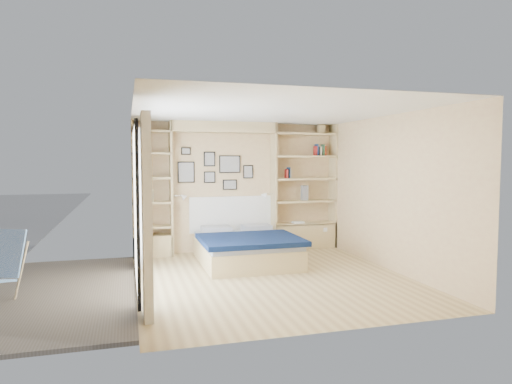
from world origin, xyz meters
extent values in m
plane|color=tan|center=(0.00, 0.00, 0.00)|extent=(4.50, 4.50, 0.00)
plane|color=#E0C489|center=(0.00, 2.25, 1.25)|extent=(4.00, 0.00, 4.00)
plane|color=#E0C489|center=(0.00, -2.25, 1.25)|extent=(4.00, 0.00, 4.00)
plane|color=#E0C489|center=(-2.00, 0.00, 1.25)|extent=(0.00, 4.50, 4.50)
plane|color=#E0C489|center=(2.00, 0.00, 1.25)|extent=(0.00, 4.50, 4.50)
plane|color=white|center=(0.00, 0.00, 2.50)|extent=(4.50, 4.50, 0.00)
cube|color=tan|center=(-1.30, 2.08, 1.25)|extent=(0.04, 0.35, 2.50)
cube|color=tan|center=(0.70, 2.08, 1.25)|extent=(0.04, 0.35, 2.50)
cube|color=tan|center=(-0.30, 2.08, 2.40)|extent=(2.00, 0.35, 0.20)
cube|color=tan|center=(1.98, 2.08, 1.25)|extent=(0.04, 0.35, 2.50)
cube|color=tan|center=(-1.98, 2.08, 1.25)|extent=(0.04, 0.35, 2.50)
cube|color=tan|center=(1.35, 2.08, 0.25)|extent=(1.30, 0.35, 0.50)
cube|color=tan|center=(-1.65, 2.08, 0.20)|extent=(0.70, 0.35, 0.40)
cube|color=black|center=(-1.97, 0.00, 2.23)|extent=(0.04, 2.08, 0.06)
cube|color=black|center=(-1.97, 0.00, 0.03)|extent=(0.04, 2.08, 0.06)
cube|color=black|center=(-1.97, -1.02, 1.10)|extent=(0.04, 0.06, 2.20)
cube|color=black|center=(-1.97, 1.02, 1.10)|extent=(0.04, 0.06, 2.20)
cube|color=silver|center=(-1.98, 0.00, 1.12)|extent=(0.01, 2.00, 2.20)
cube|color=white|center=(-1.88, -1.30, 1.15)|extent=(0.10, 0.45, 2.30)
cube|color=white|center=(-1.88, 1.30, 1.15)|extent=(0.10, 0.45, 2.30)
cube|color=tan|center=(1.35, 2.08, 0.50)|extent=(1.30, 0.35, 0.04)
cube|color=tan|center=(1.35, 2.08, 0.95)|extent=(1.30, 0.35, 0.04)
cube|color=tan|center=(1.35, 2.08, 1.40)|extent=(1.30, 0.35, 0.04)
cube|color=tan|center=(1.35, 2.08, 1.85)|extent=(1.30, 0.35, 0.04)
cube|color=tan|center=(1.35, 2.08, 2.30)|extent=(1.30, 0.35, 0.04)
cube|color=tan|center=(-1.65, 2.08, 0.55)|extent=(0.70, 0.35, 0.04)
cube|color=tan|center=(-1.65, 2.08, 1.00)|extent=(0.70, 0.35, 0.04)
cube|color=tan|center=(-1.65, 2.08, 1.45)|extent=(0.70, 0.35, 0.04)
cube|color=tan|center=(-1.65, 2.08, 1.90)|extent=(0.70, 0.35, 0.04)
cube|color=tan|center=(-1.65, 2.08, 2.30)|extent=(0.70, 0.35, 0.04)
cube|color=tan|center=(-0.13, 1.10, 0.17)|extent=(1.54, 1.93, 0.34)
cube|color=#9BA0A9|center=(-0.13, 1.10, 0.39)|extent=(1.50, 1.89, 0.10)
cube|color=#0A1737|center=(-0.13, 0.78, 0.46)|extent=(1.64, 1.35, 0.08)
cube|color=#9BA0A9|center=(-0.51, 1.77, 0.50)|extent=(0.53, 0.39, 0.12)
cube|color=#9BA0A9|center=(0.26, 1.77, 0.50)|extent=(0.53, 0.39, 0.12)
cube|color=white|center=(-0.13, 2.22, 0.72)|extent=(1.64, 0.04, 0.70)
cube|color=black|center=(-1.00, 2.23, 1.55)|extent=(0.32, 0.02, 0.40)
cube|color=gray|center=(-1.00, 2.21, 1.55)|extent=(0.28, 0.01, 0.36)
cube|color=black|center=(-0.55, 2.23, 1.80)|extent=(0.22, 0.02, 0.28)
cube|color=gray|center=(-0.55, 2.21, 1.80)|extent=(0.18, 0.01, 0.24)
cube|color=black|center=(-0.55, 2.23, 1.45)|extent=(0.22, 0.02, 0.22)
cube|color=gray|center=(-0.55, 2.21, 1.45)|extent=(0.18, 0.01, 0.18)
cube|color=black|center=(-0.15, 2.23, 1.70)|extent=(0.42, 0.02, 0.34)
cube|color=gray|center=(-0.15, 2.21, 1.70)|extent=(0.38, 0.01, 0.30)
cube|color=black|center=(-0.15, 2.23, 1.30)|extent=(0.28, 0.02, 0.20)
cube|color=gray|center=(-0.15, 2.21, 1.30)|extent=(0.24, 0.01, 0.16)
cube|color=black|center=(0.22, 2.23, 1.55)|extent=(0.20, 0.02, 0.26)
cube|color=gray|center=(0.22, 2.21, 1.55)|extent=(0.16, 0.01, 0.22)
cube|color=black|center=(-1.00, 2.23, 1.95)|extent=(0.18, 0.02, 0.14)
cube|color=gray|center=(-1.00, 2.21, 1.95)|extent=(0.14, 0.01, 0.10)
cylinder|color=silver|center=(-1.16, 2.00, 1.12)|extent=(0.20, 0.02, 0.02)
cone|color=white|center=(-1.06, 2.00, 1.10)|extent=(0.13, 0.12, 0.15)
cylinder|color=silver|center=(0.56, 2.00, 1.12)|extent=(0.20, 0.02, 0.02)
cone|color=white|center=(0.46, 2.00, 1.10)|extent=(0.13, 0.12, 0.15)
cube|color=#A51E1E|center=(0.96, 2.07, 1.51)|extent=(0.02, 0.15, 0.18)
cube|color=navy|center=(1.01, 2.07, 1.53)|extent=(0.03, 0.15, 0.22)
cube|color=black|center=(0.99, 2.07, 1.51)|extent=(0.03, 0.15, 0.18)
cube|color=#BFB28C|center=(1.03, 2.07, 1.51)|extent=(0.04, 0.15, 0.18)
cube|color=#A51E1E|center=(1.58, 2.07, 1.96)|extent=(0.02, 0.15, 0.19)
cube|color=navy|center=(1.61, 2.07, 1.99)|extent=(0.03, 0.15, 0.23)
cube|color=black|center=(1.64, 2.07, 1.96)|extent=(0.03, 0.15, 0.18)
cube|color=#BFB28C|center=(1.68, 2.07, 1.96)|extent=(0.04, 0.15, 0.18)
cube|color=#285538|center=(1.74, 2.07, 1.98)|extent=(0.03, 0.15, 0.22)
cube|color=maroon|center=(1.78, 2.07, 1.97)|extent=(0.03, 0.15, 0.19)
cube|color=navy|center=(-1.74, 2.07, 1.10)|extent=(0.02, 0.15, 0.17)
cube|color=black|center=(-1.67, 2.07, 1.13)|extent=(0.03, 0.15, 0.21)
cube|color=#BFB28C|center=(-1.64, 2.07, 1.13)|extent=(0.03, 0.15, 0.21)
cube|color=tan|center=(1.71, 2.07, 2.40)|extent=(0.13, 0.13, 0.15)
cone|color=tan|center=(1.71, 2.07, 2.51)|extent=(0.20, 0.20, 0.08)
cube|color=slate|center=(1.35, 2.07, 1.12)|extent=(0.12, 0.12, 0.30)
cube|color=white|center=(1.20, 2.02, 0.54)|extent=(0.22, 0.16, 0.03)
cube|color=brown|center=(-3.60, 0.00, 0.00)|extent=(3.20, 4.00, 0.05)
cylinder|color=tan|center=(-3.42, -0.08, 0.34)|extent=(0.16, 0.35, 0.74)
cube|color=teal|center=(-3.64, 0.05, 0.57)|extent=(0.57, 0.42, 0.60)
camera|label=1|loc=(-2.08, -6.47, 1.78)|focal=32.00mm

